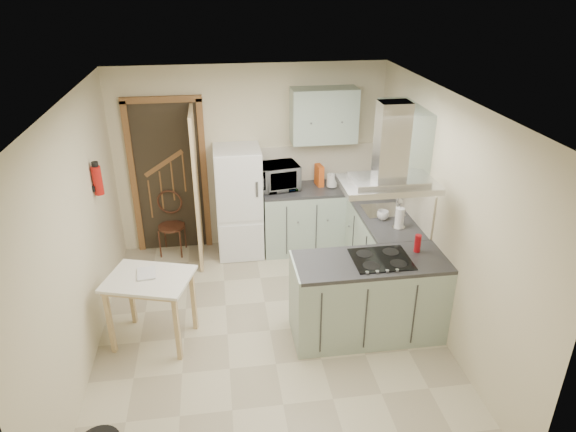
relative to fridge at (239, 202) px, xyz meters
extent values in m
plane|color=#BEB494|center=(0.20, -1.80, -0.75)|extent=(4.20, 4.20, 0.00)
plane|color=silver|center=(0.20, -1.80, 1.75)|extent=(4.20, 4.20, 0.00)
plane|color=beige|center=(0.20, 0.30, 0.50)|extent=(3.60, 0.00, 3.60)
plane|color=beige|center=(-1.60, -1.80, 0.50)|extent=(0.00, 4.20, 4.20)
plane|color=beige|center=(2.00, -1.80, 0.50)|extent=(0.00, 4.20, 4.20)
cube|color=brown|center=(-0.90, 0.27, 0.30)|extent=(1.10, 0.12, 2.10)
cube|color=white|center=(0.00, 0.00, 0.00)|extent=(0.60, 0.60, 1.50)
cube|color=#9EB2A0|center=(0.86, 0.00, -0.30)|extent=(1.08, 0.60, 0.90)
cube|color=#9EB2A0|center=(1.70, -0.68, -0.30)|extent=(0.60, 1.95, 0.90)
cube|color=beige|center=(1.16, 0.29, 0.40)|extent=(1.68, 0.02, 0.50)
cube|color=#9EB2A0|center=(1.15, 0.12, 1.10)|extent=(0.85, 0.35, 0.70)
cube|color=#9EB2A0|center=(1.82, -0.95, 1.10)|extent=(0.35, 0.90, 0.70)
cube|color=#9EB2A0|center=(1.22, -1.98, -0.30)|extent=(1.55, 0.65, 0.90)
cube|color=black|center=(1.32, -1.98, 0.16)|extent=(0.58, 0.50, 0.01)
cube|color=silver|center=(1.32, -1.98, 0.97)|extent=(0.90, 0.55, 0.10)
cube|color=silver|center=(1.70, -0.85, 0.16)|extent=(0.45, 0.40, 0.01)
cylinder|color=#B2140F|center=(-1.54, -0.90, 0.75)|extent=(0.10, 0.10, 0.32)
cube|color=#CEB77F|center=(-1.01, -1.77, -0.36)|extent=(0.97, 0.83, 0.77)
cube|color=#52271B|center=(-0.93, 0.11, -0.35)|extent=(0.41, 0.41, 0.80)
imported|color=black|center=(0.49, 0.04, 0.32)|extent=(0.67, 0.51, 0.34)
cylinder|color=silver|center=(1.25, -0.03, 0.25)|extent=(0.15, 0.15, 0.20)
cube|color=#DC5519|center=(1.10, 0.08, 0.29)|extent=(0.10, 0.20, 0.28)
imported|color=#9D9FA8|center=(1.81, -0.31, 0.24)|extent=(0.09, 0.09, 0.17)
cylinder|color=white|center=(1.74, -1.32, 0.28)|extent=(0.12, 0.12, 0.25)
imported|color=silver|center=(1.63, -1.08, 0.20)|extent=(0.16, 0.16, 0.11)
cylinder|color=#AF0F16|center=(1.74, -1.87, 0.24)|extent=(0.08, 0.08, 0.19)
imported|color=brown|center=(-1.12, -1.72, 0.08)|extent=(0.21, 0.26, 0.11)
camera|label=1|loc=(-0.26, -6.28, 2.78)|focal=32.00mm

